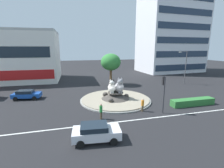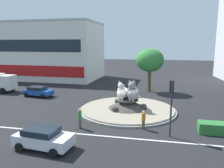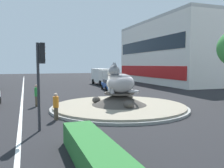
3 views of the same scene
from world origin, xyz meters
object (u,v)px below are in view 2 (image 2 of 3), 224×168
(broadleaf_tree_behind_island, at_px, (150,60))
(pedestrian_green_shirt, at_px, (80,118))
(traffic_light_mast, at_px, (171,98))
(hatchback_near_shophouse, at_px, (44,138))
(pedestrian_orange_shirt, at_px, (143,119))
(sedan_on_far_lane, at_px, (38,91))
(cat_statue_grey, at_px, (133,92))
(shophouse_block, at_px, (40,51))
(cat_statue_white, at_px, (123,92))

(broadleaf_tree_behind_island, height_order, pedestrian_green_shirt, broadleaf_tree_behind_island)
(traffic_light_mast, bearing_deg, hatchback_near_shophouse, 106.30)
(traffic_light_mast, xyz_separation_m, hatchback_near_shophouse, (-8.78, -4.00, -2.38))
(traffic_light_mast, bearing_deg, broadleaf_tree_behind_island, -0.17)
(pedestrian_orange_shirt, bearing_deg, sedan_on_far_lane, -102.40)
(sedan_on_far_lane, height_order, hatchback_near_shophouse, hatchback_near_shophouse)
(cat_statue_grey, height_order, pedestrian_green_shirt, cat_statue_grey)
(traffic_light_mast, xyz_separation_m, shophouse_block, (-26.06, 26.27, 2.65))
(shophouse_block, height_order, sedan_on_far_lane, shophouse_block)
(sedan_on_far_lane, bearing_deg, traffic_light_mast, -22.97)
(pedestrian_green_shirt, xyz_separation_m, hatchback_near_shophouse, (-1.20, -4.10, -0.17))
(sedan_on_far_lane, xyz_separation_m, hatchback_near_shophouse, (8.64, -14.12, 0.05))
(cat_statue_white, relative_size, pedestrian_green_shirt, 1.21)
(hatchback_near_shophouse, bearing_deg, shophouse_block, 125.69)
(cat_statue_white, xyz_separation_m, hatchback_near_shophouse, (-3.98, -10.07, -1.26))
(shophouse_block, relative_size, sedan_on_far_lane, 6.00)
(sedan_on_far_lane, bearing_deg, cat_statue_white, -10.62)
(hatchback_near_shophouse, bearing_deg, traffic_light_mast, 30.49)
(pedestrian_green_shirt, bearing_deg, sedan_on_far_lane, 39.04)
(broadleaf_tree_behind_island, xyz_separation_m, pedestrian_green_shirt, (-5.25, -16.48, -3.83))
(cat_statue_grey, relative_size, traffic_light_mast, 0.53)
(broadleaf_tree_behind_island, xyz_separation_m, hatchback_near_shophouse, (-6.45, -20.57, -4.00))
(broadleaf_tree_behind_island, bearing_deg, hatchback_near_shophouse, -107.40)
(pedestrian_orange_shirt, height_order, hatchback_near_shophouse, pedestrian_orange_shirt)
(shophouse_block, bearing_deg, sedan_on_far_lane, -60.39)
(broadleaf_tree_behind_island, height_order, hatchback_near_shophouse, broadleaf_tree_behind_island)
(shophouse_block, height_order, broadleaf_tree_behind_island, shophouse_block)
(traffic_light_mast, xyz_separation_m, pedestrian_orange_shirt, (-2.16, 0.99, -2.29))
(cat_statue_white, xyz_separation_m, pedestrian_green_shirt, (-2.78, -5.98, -1.09))
(cat_statue_grey, distance_m, traffic_light_mast, 7.02)
(cat_statue_grey, bearing_deg, pedestrian_orange_shirt, 22.69)
(broadleaf_tree_behind_island, distance_m, pedestrian_orange_shirt, 16.06)
(pedestrian_orange_shirt, distance_m, hatchback_near_shophouse, 8.30)
(traffic_light_mast, bearing_deg, sedan_on_far_lane, 51.66)
(cat_statue_grey, distance_m, pedestrian_orange_shirt, 5.29)
(traffic_light_mast, height_order, shophouse_block, shophouse_block)
(traffic_light_mast, height_order, broadleaf_tree_behind_island, broadleaf_tree_behind_island)
(traffic_light_mast, relative_size, shophouse_block, 0.18)
(cat_statue_white, distance_m, hatchback_near_shophouse, 10.90)
(traffic_light_mast, xyz_separation_m, sedan_on_far_lane, (-17.42, 10.12, -2.43))
(sedan_on_far_lane, bearing_deg, pedestrian_orange_shirt, -23.70)
(cat_statue_white, distance_m, pedestrian_green_shirt, 6.68)
(cat_statue_grey, height_order, hatchback_near_shophouse, cat_statue_grey)
(pedestrian_orange_shirt, height_order, pedestrian_green_shirt, pedestrian_green_shirt)
(pedestrian_orange_shirt, bearing_deg, pedestrian_green_shirt, -62.14)
(broadleaf_tree_behind_island, relative_size, pedestrian_orange_shirt, 3.94)
(pedestrian_orange_shirt, bearing_deg, shophouse_block, -118.15)
(cat_statue_white, relative_size, hatchback_near_shophouse, 0.51)
(shophouse_block, bearing_deg, traffic_light_mast, -43.75)
(cat_statue_grey, xyz_separation_m, traffic_light_mast, (3.67, -5.90, 1.04))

